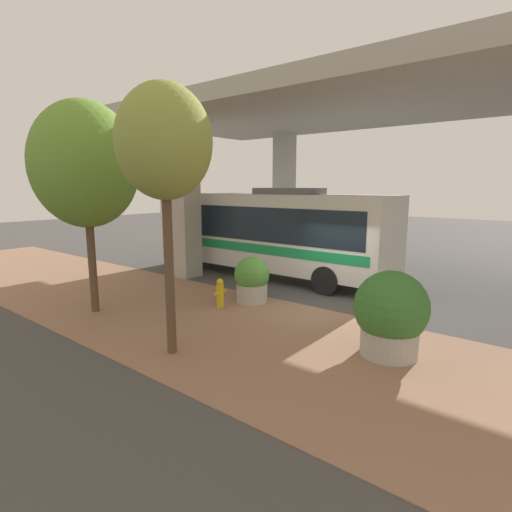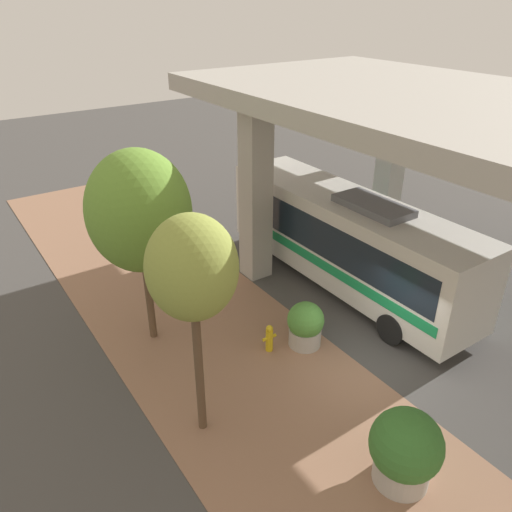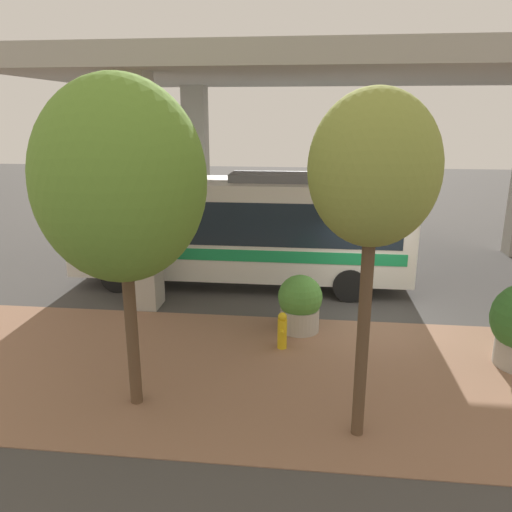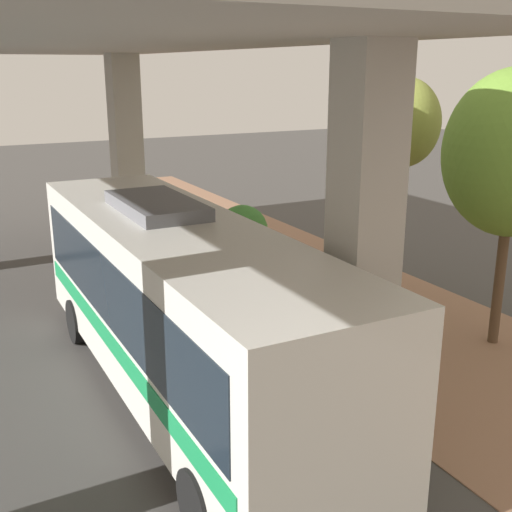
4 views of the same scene
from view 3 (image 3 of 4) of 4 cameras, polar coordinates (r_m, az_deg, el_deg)
name	(u,v)px [view 3 (image 3 of 4)]	position (r m, az deg, el deg)	size (l,w,h in m)	color
ground_plane	(372,322)	(13.82, 13.17, -7.39)	(80.00, 80.00, 0.00)	#474442
sidewalk_strip	(388,379)	(11.14, 14.88, -13.44)	(6.00, 40.00, 0.02)	#936B51
overpass	(371,86)	(16.72, 13.02, 18.40)	(9.40, 20.86, 7.03)	#ADA89E
bus	(240,225)	(15.87, -1.82, 3.53)	(2.67, 10.57, 3.62)	silver
fire_hydrant	(282,331)	(11.88, 3.01, -8.51)	(0.46, 0.22, 0.92)	gold
planter_front	(300,304)	(12.74, 5.06, -5.45)	(1.13, 1.13, 1.49)	#ADA89E
street_tree_near	(121,181)	(8.88, -15.21, 8.25)	(2.94, 2.94, 6.05)	brown
street_tree_far	(374,172)	(7.76, 13.29, 9.36)	(1.98, 1.98, 5.78)	brown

